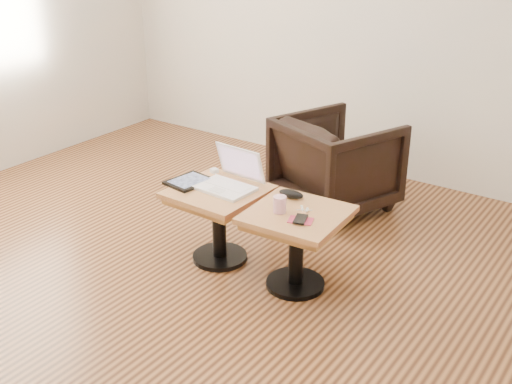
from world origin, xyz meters
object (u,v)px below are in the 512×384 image
Objects in this scene: side_table_right at (297,231)px; striped_cup at (280,204)px; laptop at (230,180)px; side_table_left at (219,207)px; armchair at (336,163)px.

striped_cup reaches higher than side_table_right.
side_table_right is 0.52m from laptop.
side_table_left is at bearing 173.75° from striped_cup.
armchair is (-0.32, 1.04, -0.02)m from side_table_right.
side_table_right is 1.55× the size of laptop.
laptop is (0.03, 0.07, 0.16)m from side_table_left.
side_table_right is at bearing 1.70° from side_table_left.
side_table_left is 1.06m from armchair.
side_table_left is 5.67× the size of striped_cup.
striped_cup is at bearing -4.89° from side_table_left.
laptop is 3.77× the size of striped_cup.
laptop reaches higher than striped_cup.
striped_cup is (0.41, -0.12, -0.00)m from laptop.
side_table_right is 0.74× the size of armchair.
side_table_left is 0.47m from striped_cup.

